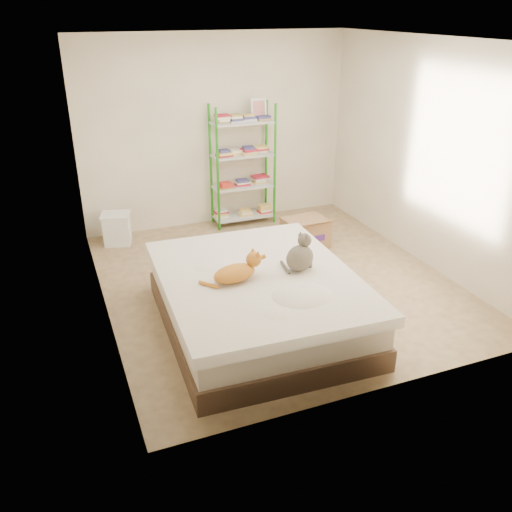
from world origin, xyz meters
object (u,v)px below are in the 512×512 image
shelf_unit (243,165)px  white_bin (117,229)px  grey_cat (300,253)px  cardboard_box (305,233)px  orange_cat (234,271)px  bed (258,301)px

shelf_unit → white_bin: 1.94m
grey_cat → cardboard_box: 1.95m
orange_cat → white_bin: orange_cat is taller
bed → grey_cat: size_ratio=6.33×
cardboard_box → white_bin: size_ratio=1.32×
orange_cat → grey_cat: bearing=-12.2°
grey_cat → cardboard_box: size_ratio=0.64×
bed → shelf_unit: shelf_unit is taller
orange_cat → grey_cat: (0.66, -0.00, 0.08)m
bed → cardboard_box: bearing=53.1°
grey_cat → bed: bearing=59.2°
grey_cat → cardboard_box: grey_cat is taller
grey_cat → shelf_unit: bearing=-33.6°
grey_cat → shelf_unit: (0.44, 2.75, 0.11)m
bed → grey_cat: (0.41, -0.05, 0.47)m
bed → white_bin: bearing=112.9°
white_bin → shelf_unit: bearing=3.8°
orange_cat → grey_cat: 0.67m
orange_cat → cardboard_box: orange_cat is taller
bed → shelf_unit: (0.86, 2.71, 0.57)m
orange_cat → bed: bearing=-2.4°
orange_cat → shelf_unit: 2.97m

